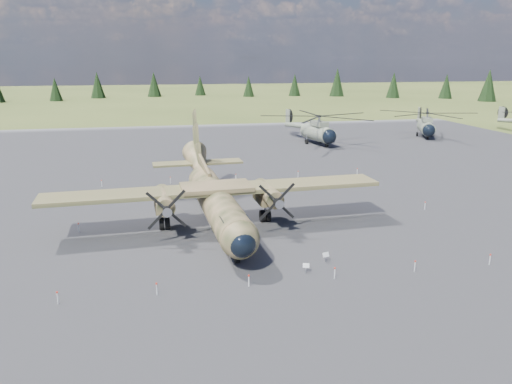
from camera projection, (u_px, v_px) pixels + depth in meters
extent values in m
plane|color=#5F662D|center=(264.00, 220.00, 46.67)|extent=(500.00, 500.00, 0.00)
cube|color=#5C5B60|center=(245.00, 193.00, 56.13)|extent=(120.00, 120.00, 0.04)
cylinder|color=#353A1F|center=(218.00, 204.00, 43.66)|extent=(3.68, 18.52, 2.86)
sphere|color=#353A1F|center=(240.00, 240.00, 35.04)|extent=(2.93, 2.93, 2.81)
sphere|color=black|center=(242.00, 243.00, 34.53)|extent=(2.15, 2.15, 2.06)
cube|color=black|center=(235.00, 222.00, 36.37)|extent=(2.12, 1.73, 0.56)
cone|color=#353A1F|center=(198.00, 164.00, 54.67)|extent=(3.12, 7.15, 4.31)
cube|color=#999B9E|center=(216.00, 213.00, 44.92)|extent=(2.21, 6.22, 0.51)
cube|color=#2E381D|center=(216.00, 189.00, 43.83)|extent=(29.78, 4.80, 0.36)
cube|color=#353A1F|center=(216.00, 187.00, 43.77)|extent=(6.29, 3.95, 0.36)
cylinder|color=#353A1F|center=(164.00, 200.00, 42.60)|extent=(1.77, 5.38, 1.53)
cube|color=#353A1F|center=(164.00, 205.00, 43.54)|extent=(1.69, 3.54, 0.82)
cone|color=gray|center=(167.00, 211.00, 39.49)|extent=(0.82, 0.95, 0.78)
cylinder|color=black|center=(165.00, 224.00, 43.99)|extent=(0.95, 1.16, 1.12)
cylinder|color=#353A1F|center=(268.00, 193.00, 44.78)|extent=(1.77, 5.38, 1.53)
cube|color=#353A1F|center=(265.00, 198.00, 45.71)|extent=(1.69, 3.54, 0.82)
cone|color=gray|center=(278.00, 203.00, 41.66)|extent=(0.82, 0.95, 0.78)
cylinder|color=black|center=(265.00, 216.00, 46.17)|extent=(0.95, 1.16, 1.12)
cube|color=#353A1F|center=(203.00, 166.00, 50.88)|extent=(0.63, 7.73, 1.72)
cube|color=#2E381D|center=(198.00, 163.00, 55.14)|extent=(9.91, 2.69, 0.22)
cylinder|color=gray|center=(237.00, 247.00, 36.46)|extent=(0.15, 0.15, 0.92)
cylinder|color=black|center=(237.00, 257.00, 36.65)|extent=(0.40, 0.97, 0.96)
cylinder|color=gray|center=(318.00, 133.00, 86.81)|extent=(4.09, 8.14, 2.70)
sphere|color=black|center=(329.00, 137.00, 83.36)|extent=(2.90, 2.90, 2.48)
sphere|color=gray|center=(307.00, 130.00, 90.29)|extent=(2.90, 2.90, 2.48)
cube|color=gray|center=(319.00, 124.00, 85.98)|extent=(2.44, 3.73, 0.81)
cylinder|color=gray|center=(319.00, 119.00, 85.77)|extent=(0.45, 0.45, 1.08)
cylinder|color=gray|center=(297.00, 126.00, 93.80)|extent=(2.60, 9.22, 1.54)
cube|color=gray|center=(288.00, 116.00, 97.07)|extent=(0.51, 1.53, 2.59)
cylinder|color=black|center=(290.00, 116.00, 97.21)|extent=(0.58, 2.77, 2.81)
cylinder|color=black|center=(327.00, 145.00, 84.33)|extent=(0.43, 0.78, 0.73)
cylinder|color=black|center=(307.00, 142.00, 87.85)|extent=(0.48, 0.91, 0.86)
cylinder|color=gray|center=(307.00, 138.00, 87.70)|extent=(0.18, 0.18, 1.56)
cylinder|color=black|center=(321.00, 141.00, 88.91)|extent=(0.48, 0.91, 0.86)
cylinder|color=gray|center=(321.00, 137.00, 88.76)|extent=(0.18, 0.18, 1.56)
cylinder|color=gray|center=(426.00, 128.00, 94.90)|extent=(4.98, 7.61, 2.50)
sphere|color=black|center=(429.00, 131.00, 91.50)|extent=(2.98, 2.98, 2.30)
sphere|color=gray|center=(423.00, 125.00, 98.32)|extent=(2.98, 2.98, 2.30)
cube|color=gray|center=(427.00, 119.00, 94.11)|extent=(2.76, 3.60, 0.75)
cylinder|color=gray|center=(427.00, 115.00, 93.91)|extent=(0.47, 0.47, 1.00)
cylinder|color=gray|center=(421.00, 121.00, 101.79)|extent=(3.93, 8.24, 1.43)
cube|color=gray|center=(419.00, 113.00, 105.03)|extent=(0.72, 1.38, 2.40)
cylinder|color=black|center=(420.00, 113.00, 104.97)|extent=(1.02, 2.44, 2.60)
cylinder|color=black|center=(428.00, 138.00, 92.43)|extent=(0.51, 0.73, 0.68)
cylinder|color=black|center=(417.00, 134.00, 96.65)|extent=(0.57, 0.85, 0.80)
cylinder|color=gray|center=(417.00, 131.00, 96.51)|extent=(0.18, 0.18, 1.45)
cylinder|color=black|center=(432.00, 134.00, 96.19)|extent=(0.57, 0.85, 0.80)
cylinder|color=gray|center=(432.00, 132.00, 96.06)|extent=(0.18, 0.18, 1.45)
cube|color=gray|center=(502.00, 113.00, 104.62)|extent=(0.52, 1.46, 2.47)
cylinder|color=black|center=(503.00, 113.00, 104.76)|extent=(0.61, 2.63, 2.68)
cube|color=gray|center=(306.00, 269.00, 35.24)|extent=(0.10, 0.10, 0.57)
cube|color=silver|center=(306.00, 266.00, 35.12)|extent=(0.49, 0.31, 0.32)
cube|color=gray|center=(325.00, 258.00, 37.05)|extent=(0.11, 0.11, 0.62)
cube|color=silver|center=(326.00, 255.00, 36.92)|extent=(0.54, 0.34, 0.35)
cylinder|color=silver|center=(58.00, 298.00, 30.69)|extent=(0.07, 0.07, 0.80)
cylinder|color=red|center=(57.00, 292.00, 30.59)|extent=(0.12, 0.12, 0.10)
cylinder|color=silver|center=(157.00, 289.00, 31.86)|extent=(0.07, 0.07, 0.80)
cylinder|color=red|center=(156.00, 284.00, 31.75)|extent=(0.12, 0.12, 0.10)
cylinder|color=silver|center=(249.00, 281.00, 33.02)|extent=(0.07, 0.07, 0.80)
cylinder|color=red|center=(249.00, 276.00, 32.92)|extent=(0.12, 0.12, 0.10)
cylinder|color=silver|center=(335.00, 274.00, 34.19)|extent=(0.07, 0.07, 0.80)
cylinder|color=red|center=(335.00, 268.00, 34.08)|extent=(0.12, 0.12, 0.10)
cylinder|color=silver|center=(415.00, 266.00, 35.35)|extent=(0.07, 0.07, 0.80)
cylinder|color=red|center=(415.00, 261.00, 35.25)|extent=(0.12, 0.12, 0.10)
cylinder|color=silver|center=(490.00, 260.00, 36.52)|extent=(0.07, 0.07, 0.80)
cylinder|color=red|center=(491.00, 255.00, 36.41)|extent=(0.12, 0.12, 0.10)
cylinder|color=silver|center=(102.00, 184.00, 58.59)|extent=(0.07, 0.07, 0.80)
cylinder|color=red|center=(101.00, 180.00, 58.49)|extent=(0.12, 0.12, 0.10)
cylinder|color=silver|center=(171.00, 180.00, 60.15)|extent=(0.07, 0.07, 0.80)
cylinder|color=red|center=(170.00, 177.00, 60.04)|extent=(0.12, 0.12, 0.10)
cylinder|color=silver|center=(236.00, 177.00, 61.70)|extent=(0.07, 0.07, 0.80)
cylinder|color=red|center=(236.00, 174.00, 61.60)|extent=(0.12, 0.12, 0.10)
cylinder|color=silver|center=(298.00, 174.00, 63.25)|extent=(0.07, 0.07, 0.80)
cylinder|color=red|center=(298.00, 171.00, 63.15)|extent=(0.12, 0.12, 0.10)
cylinder|color=silver|center=(357.00, 172.00, 64.81)|extent=(0.07, 0.07, 0.80)
cylinder|color=red|center=(357.00, 169.00, 64.70)|extent=(0.12, 0.12, 0.10)
cylinder|color=silver|center=(79.00, 228.00, 43.36)|extent=(0.07, 0.07, 0.80)
cylinder|color=red|center=(78.00, 224.00, 43.26)|extent=(0.12, 0.12, 0.10)
cylinder|color=silver|center=(425.00, 206.00, 49.77)|extent=(0.07, 0.07, 0.80)
cylinder|color=red|center=(425.00, 202.00, 49.67)|extent=(0.12, 0.12, 0.10)
cone|color=black|center=(488.00, 85.00, 173.21)|extent=(6.15, 6.15, 10.99)
cone|color=black|center=(446.00, 86.00, 185.60)|extent=(5.04, 5.04, 9.00)
cone|color=black|center=(393.00, 85.00, 188.81)|extent=(5.33, 5.33, 9.52)
cone|color=black|center=(337.00, 82.00, 196.54)|extent=(6.11, 6.11, 10.90)
cone|color=black|center=(295.00, 85.00, 198.48)|extent=(4.86, 4.86, 8.67)
cone|color=black|center=(249.00, 86.00, 194.52)|extent=(4.44, 4.44, 7.92)
cone|color=black|center=(200.00, 85.00, 201.72)|extent=(4.37, 4.37, 7.80)
cone|color=black|center=(154.00, 84.00, 194.06)|extent=(5.31, 5.31, 9.48)
cone|color=black|center=(97.00, 85.00, 187.23)|extent=(5.43, 5.43, 9.70)
cone|color=black|center=(55.00, 89.00, 174.89)|extent=(4.57, 4.57, 8.16)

